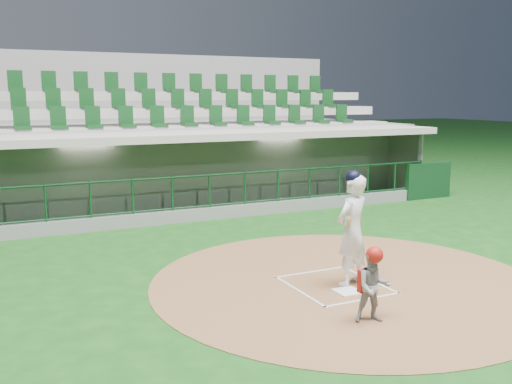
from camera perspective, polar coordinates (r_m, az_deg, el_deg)
ground at (r=10.79m, az=7.01°, el=-8.83°), size 120.00×120.00×0.00m
dirt_circle at (r=10.79m, az=8.94°, el=-8.84°), size 7.20×7.20×0.01m
home_plate at (r=10.24m, az=9.15°, el=-9.78°), size 0.43×0.43×0.02m
batter_box_chalk at (r=10.55m, az=7.90°, el=-9.19°), size 1.55×1.80×0.01m
dugout_structure at (r=17.55m, az=-6.44°, el=1.52°), size 16.40×3.70×3.00m
seating_deck at (r=20.38m, az=-9.72°, el=3.87°), size 17.00×6.72×5.15m
batter at (r=10.37m, az=9.57°, el=-3.63°), size 0.97×1.00×2.09m
catcher at (r=8.86m, az=11.65°, el=-9.05°), size 0.65×0.58×1.17m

